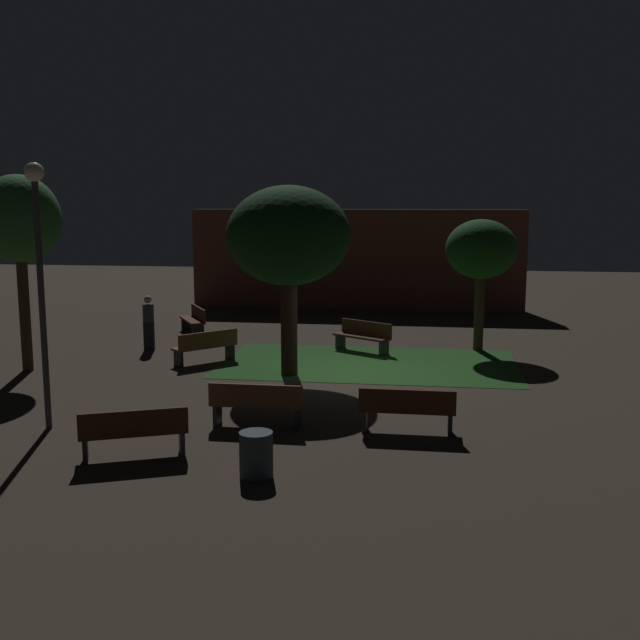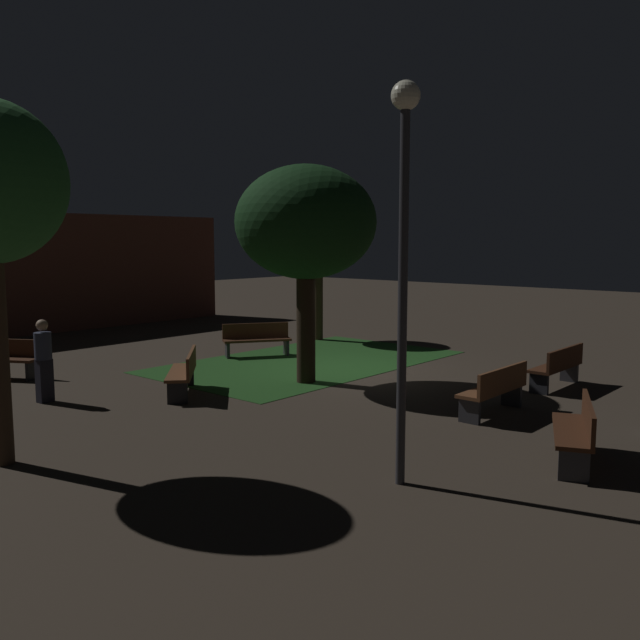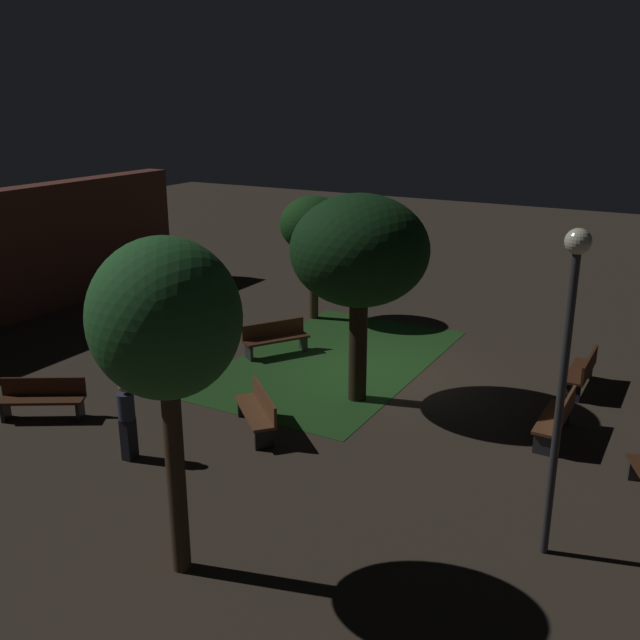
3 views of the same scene
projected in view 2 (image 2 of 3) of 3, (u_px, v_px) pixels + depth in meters
The scene contains 13 objects.
ground_plane at pixel (343, 370), 16.13m from camera, with size 60.00×60.00×0.00m, color #3D3328.
grass_lawn at pixel (308, 362), 17.20m from camera, with size 7.88×4.66×0.01m, color #23511E.
bench_path_side at pixel (496, 389), 11.93m from camera, with size 1.80×0.49×0.88m.
bench_lawn_edge at pixel (559, 366), 14.10m from camera, with size 1.80×0.49×0.88m.
bench_near_trees at pixel (577, 429), 9.36m from camera, with size 1.84×1.15×0.88m.
bench_back_row at pixel (1, 357), 15.13m from camera, with size 1.33×1.79×0.88m.
bench_corner at pixel (185, 371), 13.53m from camera, with size 1.57×1.65×0.88m.
bench_front_left at pixel (257, 338), 17.99m from camera, with size 1.77×1.39×0.88m.
tree_back_right at pixel (318, 246), 20.64m from camera, with size 2.05×2.05×3.82m.
tree_lawn_side at pixel (306, 224), 14.33m from camera, with size 3.04×3.04×4.72m.
lamp_post_plaza_west at pixel (404, 220), 8.22m from camera, with size 0.36×0.36×5.03m.
pedestrian at pixel (44, 359), 12.84m from camera, with size 0.32×0.32×1.61m.
building_wall_backdrop at pixel (55, 273), 22.74m from camera, with size 13.36×0.80×4.01m, color brown.
Camera 2 is at (-12.34, -9.99, 3.12)m, focal length 37.58 mm.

